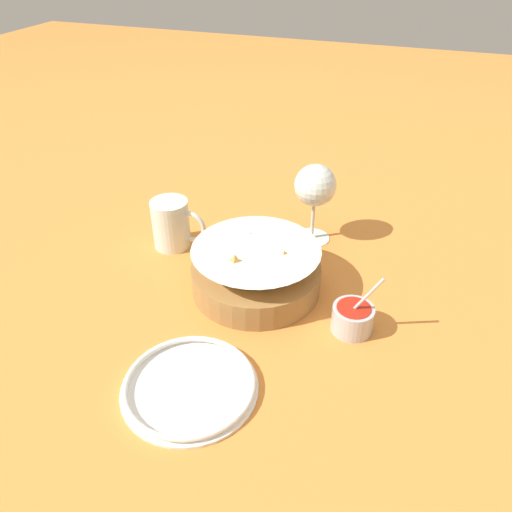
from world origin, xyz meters
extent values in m
plane|color=orange|center=(0.00, 0.00, 0.00)|extent=(4.00, 4.00, 0.00)
cylinder|color=olive|center=(-0.02, 0.03, 0.02)|extent=(0.22, 0.22, 0.05)
cone|color=#EDE5C6|center=(-0.02, 0.03, 0.04)|extent=(0.21, 0.21, 0.08)
cylinder|color=#3D842D|center=(-0.02, 0.03, 0.03)|extent=(0.16, 0.16, 0.01)
pyramid|color=#CC8E42|center=(0.02, 0.03, 0.06)|extent=(0.06, 0.08, 0.06)
pyramid|color=#CC8E42|center=(-0.05, 0.07, 0.06)|extent=(0.07, 0.08, 0.05)
pyramid|color=#CC8E42|center=(-0.04, -0.02, 0.06)|extent=(0.07, 0.06, 0.06)
cylinder|color=#B7B7BC|center=(0.15, -0.02, 0.02)|extent=(0.06, 0.06, 0.04)
cylinder|color=red|center=(0.15, -0.02, 0.03)|extent=(0.05, 0.05, 0.03)
cylinder|color=#B7B7BC|center=(0.16, -0.02, 0.06)|extent=(0.05, 0.00, 0.10)
cylinder|color=silver|center=(0.03, 0.22, 0.00)|extent=(0.07, 0.07, 0.00)
cylinder|color=silver|center=(0.03, 0.22, 0.04)|extent=(0.01, 0.01, 0.08)
sphere|color=silver|center=(0.03, 0.22, 0.12)|extent=(0.08, 0.08, 0.08)
sphere|color=beige|center=(0.03, 0.22, 0.11)|extent=(0.05, 0.05, 0.05)
cylinder|color=silver|center=(-0.22, 0.10, 0.05)|extent=(0.07, 0.07, 0.09)
cylinder|color=#935119|center=(-0.22, 0.10, 0.04)|extent=(0.06, 0.06, 0.07)
torus|color=silver|center=(-0.18, 0.10, 0.05)|extent=(0.07, 0.01, 0.07)
cylinder|color=white|center=(-0.03, -0.21, 0.00)|extent=(0.19, 0.19, 0.01)
torus|color=white|center=(-0.03, -0.21, 0.01)|extent=(0.18, 0.18, 0.01)
camera|label=1|loc=(0.20, -0.61, 0.53)|focal=35.00mm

